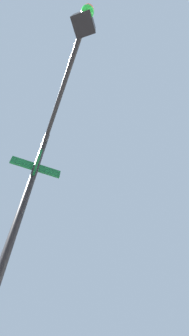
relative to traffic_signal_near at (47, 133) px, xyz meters
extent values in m
cylinder|color=black|center=(-0.88, -0.73, -1.29)|extent=(0.12, 0.12, 6.28)
cylinder|color=black|center=(0.12, 0.10, 1.44)|extent=(2.06, 1.74, 0.09)
cube|color=black|center=(1.12, 0.93, 0.99)|extent=(0.28, 0.28, 0.80)
sphere|color=red|center=(1.24, 1.03, 1.24)|extent=(0.18, 0.18, 0.18)
sphere|color=orange|center=(1.24, 1.03, 0.99)|extent=(0.18, 0.18, 0.18)
sphere|color=green|center=(1.24, 1.03, 0.74)|extent=(0.18, 0.18, 0.18)
cube|color=#0F5128|center=(-0.88, -0.73, 0.29)|extent=(0.87, 0.73, 0.20)
cube|color=#0F5128|center=(-0.88, -0.73, 0.51)|extent=(0.67, 0.79, 0.20)
camera|label=1|loc=(1.35, 1.17, -2.95)|focal=23.27mm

